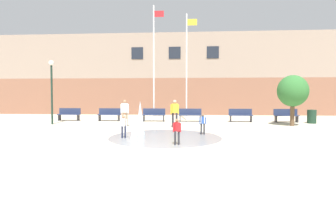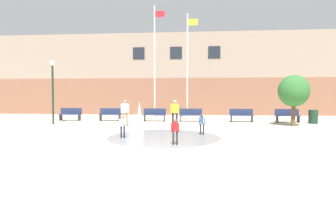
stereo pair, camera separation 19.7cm
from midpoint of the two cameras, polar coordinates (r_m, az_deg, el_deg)
The scene contains 19 objects.
ground_plane at distance 8.60m, azimuth -3.42°, elevation -10.44°, with size 100.00×100.00×0.00m, color #BCB299.
library_building at distance 27.48m, azimuth 2.30°, elevation 6.32°, with size 36.00×6.05×7.67m.
splash_fountain at distance 11.97m, azimuth -4.30°, elevation -4.49°, with size 4.98×4.98×1.59m.
park_bench_far_left at distance 20.38m, azimuth -20.22°, elevation -1.85°, with size 1.60×0.44×0.91m.
park_bench_left_of_flagpoles at distance 19.32m, azimuth -12.16°, elevation -1.98°, with size 1.60×0.44×0.91m.
park_bench_under_left_flagpole at distance 18.61m, azimuth -2.65°, elevation -2.09°, with size 1.60×0.44×0.91m.
park_bench_center at distance 18.45m, azimuth 5.27°, elevation -2.14°, with size 1.60×0.44×0.91m.
park_bench_under_right_flagpole at distance 18.83m, azimuth 15.99°, elevation -2.13°, with size 1.60×0.44×0.91m.
park_bench_far_right at distance 19.66m, azimuth 24.80°, elevation -2.07°, with size 1.60×0.44×0.91m.
adult_in_red at distance 15.13m, azimuth 1.85°, elevation -1.37°, with size 0.50×0.34×1.59m.
child_running at distance 9.88m, azimuth 2.13°, elevation -5.37°, with size 0.31×0.24×0.99m.
teen_by_trashcan at distance 15.78m, azimuth -9.00°, elevation -1.25°, with size 0.50×0.30×1.59m.
child_in_fountain at distance 11.62m, azimuth -9.36°, elevation -4.25°, with size 0.31×0.22×0.99m.
child_with_pink_shirt at distance 12.52m, azimuth 7.87°, elevation -3.77°, with size 0.31×0.21×0.99m.
flagpole_left at distance 19.71m, azimuth -2.56°, elevation 9.81°, with size 0.80×0.10×8.46m.
flagpole_right at distance 19.51m, azimuth 4.62°, elevation 8.90°, with size 0.80×0.10×7.81m.
lamp_post_left_lane at distance 18.26m, azimuth -23.53°, elevation 4.41°, with size 0.32×0.32×4.06m.
trash_can at distance 19.64m, azimuth 29.31°, elevation -2.24°, with size 0.56×0.56×0.90m, color #193323.
street_tree_near_building at distance 17.46m, azimuth 25.97°, elevation 2.74°, with size 1.79×1.79×3.07m.
Camera 2 is at (1.30, -8.30, 1.89)m, focal length 28.00 mm.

